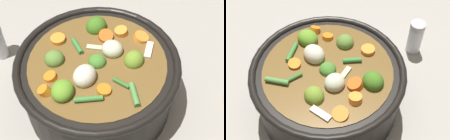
# 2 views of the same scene
# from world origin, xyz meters

# --- Properties ---
(ground_plane) EXTENTS (1.10, 1.10, 0.00)m
(ground_plane) POSITION_xyz_m (0.00, 0.00, 0.00)
(ground_plane) COLOR #9E998E
(cooking_pot) EXTENTS (0.29, 0.29, 0.14)m
(cooking_pot) POSITION_xyz_m (-0.00, -0.00, 0.06)
(cooking_pot) COLOR black
(cooking_pot) RESTS_ON ground_plane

